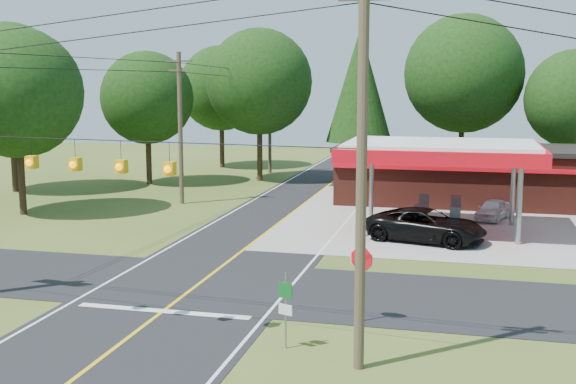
% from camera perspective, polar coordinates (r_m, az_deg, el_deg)
% --- Properties ---
extents(ground, '(120.00, 120.00, 0.00)m').
position_cam_1_polar(ground, '(29.58, -7.05, -7.25)').
color(ground, '#3A511C').
rests_on(ground, ground).
extents(main_highway, '(8.00, 120.00, 0.02)m').
position_cam_1_polar(main_highway, '(29.58, -7.05, -7.23)').
color(main_highway, black).
rests_on(main_highway, ground).
extents(cross_road, '(70.00, 7.00, 0.02)m').
position_cam_1_polar(cross_road, '(29.58, -7.05, -7.22)').
color(cross_road, black).
rests_on(cross_road, ground).
extents(lane_center_yellow, '(0.15, 110.00, 0.00)m').
position_cam_1_polar(lane_center_yellow, '(29.58, -7.06, -7.20)').
color(lane_center_yellow, yellow).
rests_on(lane_center_yellow, main_highway).
extents(gas_canopy, '(10.60, 7.40, 4.88)m').
position_cam_1_polar(gas_canopy, '(39.76, 11.95, 3.01)').
color(gas_canopy, gray).
rests_on(gas_canopy, ground).
extents(convenience_store, '(16.40, 7.55, 3.80)m').
position_cam_1_polar(convenience_store, '(49.92, 13.40, 1.39)').
color(convenience_store, '#5A2319').
rests_on(convenience_store, ground).
extents(utility_pole_near_right, '(1.80, 0.30, 11.50)m').
position_cam_1_polar(utility_pole_near_right, '(19.86, 5.85, 2.43)').
color(utility_pole_near_right, '#473828').
rests_on(utility_pole_near_right, ground).
extents(utility_pole_far_left, '(1.80, 0.30, 10.00)m').
position_cam_1_polar(utility_pole_far_left, '(48.21, -8.51, 5.20)').
color(utility_pole_far_left, '#473828').
rests_on(utility_pole_far_left, ground).
extents(utility_pole_north, '(0.30, 0.30, 9.50)m').
position_cam_1_polar(utility_pole_north, '(63.86, -1.45, 5.75)').
color(utility_pole_north, '#473828').
rests_on(utility_pole_north, ground).
extents(overhead_beacons, '(17.04, 2.04, 1.03)m').
position_cam_1_polar(overhead_beacons, '(23.48, -14.84, 3.78)').
color(overhead_beacons, black).
rests_on(overhead_beacons, ground).
extents(treeline_backdrop, '(70.27, 51.59, 13.30)m').
position_cam_1_polar(treeline_backdrop, '(51.42, 3.26, 8.05)').
color(treeline_backdrop, '#332316').
rests_on(treeline_backdrop, ground).
extents(suv_car, '(7.30, 7.30, 1.66)m').
position_cam_1_polar(suv_car, '(37.43, 10.88, -2.63)').
color(suv_car, black).
rests_on(suv_car, ground).
extents(sedan_car, '(4.40, 4.40, 1.19)m').
position_cam_1_polar(sedan_car, '(44.24, 15.86, -1.37)').
color(sedan_car, white).
rests_on(sedan_car, ground).
extents(octagonal_stop_sign, '(0.87, 0.37, 2.68)m').
position_cam_1_polar(octagonal_stop_sign, '(24.53, 5.83, -5.73)').
color(octagonal_stop_sign, gray).
rests_on(octagonal_stop_sign, ground).
extents(route_sign_post, '(0.47, 0.21, 2.40)m').
position_cam_1_polar(route_sign_post, '(22.19, -0.20, -8.80)').
color(route_sign_post, gray).
rests_on(route_sign_post, ground).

